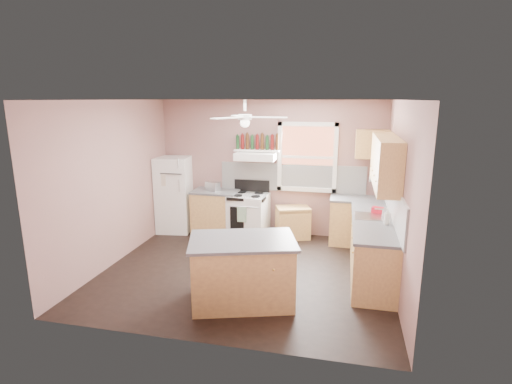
% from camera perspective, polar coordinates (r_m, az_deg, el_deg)
% --- Properties ---
extents(floor, '(4.50, 4.50, 0.00)m').
position_cam_1_polar(floor, '(6.57, -1.45, -11.22)').
color(floor, black).
rests_on(floor, ground).
extents(ceiling, '(4.50, 4.50, 0.00)m').
position_cam_1_polar(ceiling, '(5.99, -1.61, 13.03)').
color(ceiling, white).
rests_on(ceiling, ground).
extents(wall_back, '(4.50, 0.05, 2.70)m').
position_cam_1_polar(wall_back, '(8.08, 2.01, 3.46)').
color(wall_back, '#89625C').
rests_on(wall_back, ground).
extents(wall_right, '(0.05, 4.00, 2.70)m').
position_cam_1_polar(wall_right, '(6.01, 19.99, -0.75)').
color(wall_right, '#89625C').
rests_on(wall_right, ground).
extents(wall_left, '(0.05, 4.00, 2.70)m').
position_cam_1_polar(wall_left, '(7.04, -19.78, 1.22)').
color(wall_left, '#89625C').
rests_on(wall_left, ground).
extents(backsplash_back, '(2.90, 0.03, 0.55)m').
position_cam_1_polar(backsplash_back, '(8.00, 5.11, 2.04)').
color(backsplash_back, white).
rests_on(backsplash_back, wall_back).
extents(backsplash_right, '(0.03, 2.60, 0.55)m').
position_cam_1_polar(backsplash_right, '(6.34, 19.19, -1.63)').
color(backsplash_right, white).
rests_on(backsplash_right, wall_right).
extents(window_view, '(1.00, 0.02, 1.20)m').
position_cam_1_polar(window_view, '(7.90, 7.34, 4.96)').
color(window_view, brown).
rests_on(window_view, wall_back).
extents(window_frame, '(1.16, 0.07, 1.36)m').
position_cam_1_polar(window_frame, '(7.87, 7.32, 4.93)').
color(window_frame, white).
rests_on(window_frame, wall_back).
extents(refrigerator, '(0.74, 0.73, 1.56)m').
position_cam_1_polar(refrigerator, '(8.44, -11.62, -0.35)').
color(refrigerator, white).
rests_on(refrigerator, floor).
extents(base_cabinet_left, '(0.90, 0.60, 0.86)m').
position_cam_1_polar(base_cabinet_left, '(8.24, -5.74, -2.97)').
color(base_cabinet_left, '#A97A46').
rests_on(base_cabinet_left, floor).
extents(counter_left, '(0.92, 0.62, 0.04)m').
position_cam_1_polar(counter_left, '(8.13, -5.81, 0.07)').
color(counter_left, '#4D4D50').
rests_on(counter_left, base_cabinet_left).
extents(toaster, '(0.32, 0.26, 0.18)m').
position_cam_1_polar(toaster, '(8.10, -6.20, 0.82)').
color(toaster, silver).
rests_on(toaster, counter_left).
extents(stove, '(0.79, 0.71, 0.86)m').
position_cam_1_polar(stove, '(8.02, -1.07, -3.38)').
color(stove, white).
rests_on(stove, floor).
extents(range_hood, '(0.78, 0.50, 0.14)m').
position_cam_1_polar(range_hood, '(7.82, -0.02, 5.14)').
color(range_hood, white).
rests_on(range_hood, wall_back).
extents(bottle_shelf, '(0.90, 0.26, 0.03)m').
position_cam_1_polar(bottle_shelf, '(7.92, 0.18, 5.97)').
color(bottle_shelf, white).
rests_on(bottle_shelf, range_hood).
extents(cart, '(0.74, 0.62, 0.64)m').
position_cam_1_polar(cart, '(7.98, 5.29, -4.35)').
color(cart, '#A97A46').
rests_on(cart, floor).
extents(base_cabinet_corner, '(1.00, 0.60, 0.86)m').
position_cam_1_polar(base_cabinet_corner, '(7.85, 14.19, -4.16)').
color(base_cabinet_corner, '#A97A46').
rests_on(base_cabinet_corner, floor).
extents(base_cabinet_right, '(0.60, 2.20, 0.86)m').
position_cam_1_polar(base_cabinet_right, '(6.53, 16.19, -7.84)').
color(base_cabinet_right, '#A97A46').
rests_on(base_cabinet_right, floor).
extents(counter_corner, '(1.02, 0.62, 0.04)m').
position_cam_1_polar(counter_corner, '(7.73, 14.37, -0.97)').
color(counter_corner, '#4D4D50').
rests_on(counter_corner, base_cabinet_corner).
extents(counter_right, '(0.62, 2.22, 0.04)m').
position_cam_1_polar(counter_right, '(6.39, 16.36, -4.07)').
color(counter_right, '#4D4D50').
rests_on(counter_right, base_cabinet_right).
extents(sink, '(0.55, 0.45, 0.03)m').
position_cam_1_polar(sink, '(6.58, 16.27, -3.43)').
color(sink, silver).
rests_on(sink, counter_right).
extents(faucet, '(0.03, 0.03, 0.14)m').
position_cam_1_polar(faucet, '(6.57, 17.70, -2.87)').
color(faucet, silver).
rests_on(faucet, sink).
extents(upper_cabinet_right, '(0.33, 1.80, 0.76)m').
position_cam_1_polar(upper_cabinet_right, '(6.40, 18.03, 4.13)').
color(upper_cabinet_right, '#A97A46').
rests_on(upper_cabinet_right, wall_right).
extents(upper_cabinet_corner, '(0.60, 0.33, 0.52)m').
position_cam_1_polar(upper_cabinet_corner, '(7.69, 16.28, 6.58)').
color(upper_cabinet_corner, '#A97A46').
rests_on(upper_cabinet_corner, wall_back).
extents(paper_towel, '(0.26, 0.12, 0.12)m').
position_cam_1_polar(paper_towel, '(7.82, 16.84, 1.82)').
color(paper_towel, white).
rests_on(paper_towel, wall_back).
extents(island, '(1.51, 1.19, 0.86)m').
position_cam_1_polar(island, '(5.50, -1.92, -11.38)').
color(island, '#A97A46').
rests_on(island, floor).
extents(island_top, '(1.60, 1.28, 0.04)m').
position_cam_1_polar(island_top, '(5.33, -1.95, -6.97)').
color(island_top, '#4D4D50').
rests_on(island_top, island).
extents(ceiling_fan_hub, '(0.20, 0.20, 0.08)m').
position_cam_1_polar(ceiling_fan_hub, '(5.99, -1.59, 10.64)').
color(ceiling_fan_hub, white).
rests_on(ceiling_fan_hub, ceiling).
extents(soap_bottle, '(0.12, 0.12, 0.24)m').
position_cam_1_polar(soap_bottle, '(6.21, 18.24, -3.33)').
color(soap_bottle, silver).
rests_on(soap_bottle, counter_right).
extents(red_caddy, '(0.21, 0.17, 0.10)m').
position_cam_1_polar(red_caddy, '(6.77, 16.98, -2.51)').
color(red_caddy, red).
rests_on(red_caddy, counter_right).
extents(wine_bottles, '(0.86, 0.06, 0.31)m').
position_cam_1_polar(wine_bottles, '(7.90, 0.21, 7.13)').
color(wine_bottles, '#143819').
rests_on(wine_bottles, bottle_shelf).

